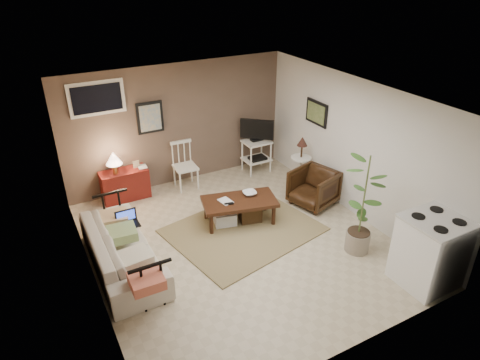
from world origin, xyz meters
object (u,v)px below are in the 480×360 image
spindle_chair (185,167)px  stove (431,251)px  armchair (314,186)px  tv_stand (257,145)px  sofa (121,243)px  side_table (301,156)px  red_console (124,182)px  potted_plant (364,202)px  coffee_table (239,209)px

spindle_chair → stove: 4.66m
armchair → stove: bearing=-13.7°
tv_stand → stove: (0.32, -4.18, -0.10)m
spindle_chair → sofa: bearing=-133.2°
side_table → armchair: side_table is taller
spindle_chair → armchair: spindle_chair is taller
sofa → red_console: bearing=-15.9°
red_console → armchair: bearing=-31.9°
spindle_chair → potted_plant: (1.57, -3.23, 0.44)m
armchair → sofa: bearing=-104.2°
coffee_table → side_table: (1.69, 0.57, 0.40)m
red_console → side_table: side_table is taller
sofa → red_console: size_ratio=2.12×
tv_stand → spindle_chair: bearing=177.8°
red_console → potted_plant: (2.77, -3.35, 0.54)m
side_table → spindle_chair: bearing=151.8°
potted_plant → side_table: bearing=78.6°
sofa → tv_stand: size_ratio=1.83×
tv_stand → potted_plant: bearing=-90.5°
red_console → spindle_chair: (1.19, -0.12, 0.09)m
stove → tv_stand: bearing=94.4°
sofa → tv_stand: 3.82m
stove → potted_plant: bearing=109.0°
coffee_table → spindle_chair: (-0.32, 1.64, 0.18)m
sofa → stove: (3.68, -2.37, 0.10)m
side_table → coffee_table: bearing=-161.5°
tv_stand → red_console: bearing=176.3°
sofa → tv_stand: bearing=-61.7°
spindle_chair → tv_stand: 1.61m
side_table → potted_plant: 2.21m
tv_stand → potted_plant: 3.18m
potted_plant → tv_stand: bearing=89.5°
sofa → armchair: size_ratio=2.85×
armchair → red_console: bearing=-138.0°
sofa → spindle_chair: bearing=-43.2°
sofa → spindle_chair: (1.76, 1.87, 0.02)m
side_table → stove: size_ratio=1.02×
tv_stand → armchair: (0.22, -1.69, -0.24)m
spindle_chair → tv_stand: tv_stand is taller
side_table → potted_plant: (-0.43, -2.15, 0.22)m
stove → red_console: bearing=125.5°
red_console → armchair: 3.55m
tv_stand → side_table: (0.41, -1.01, 0.05)m
spindle_chair → side_table: (2.01, -1.07, 0.22)m
red_console → stove: size_ratio=0.96×
coffee_table → red_console: (-1.51, 1.76, 0.08)m
coffee_table → side_table: size_ratio=1.28×
red_console → spindle_chair: bearing=-5.8°
spindle_chair → side_table: side_table is taller
red_console → stove: bearing=-54.5°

